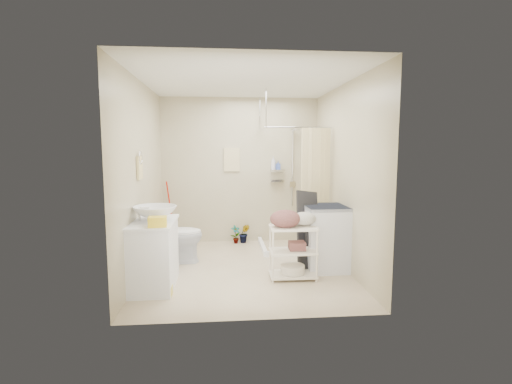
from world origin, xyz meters
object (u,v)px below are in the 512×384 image
Objects in this scene: washing_machine at (326,237)px; laundry_rack at (293,247)px; toilet at (174,235)px; vanity at (154,254)px.

washing_machine is 1.08× the size of laundry_rack.
laundry_rack is (1.63, -0.84, -0.00)m from toilet.
washing_machine is at bearing 11.57° from vanity.
laundry_rack reaches higher than vanity.
vanity is 0.97m from toilet.
washing_machine is (2.30, 0.49, 0.04)m from vanity.
washing_machine is (2.18, -0.48, 0.03)m from toilet.
toilet is at bearing 166.48° from washing_machine.
laundry_rack is at bearing -147.74° from washing_machine.
toilet is 1.00× the size of laundry_rack.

